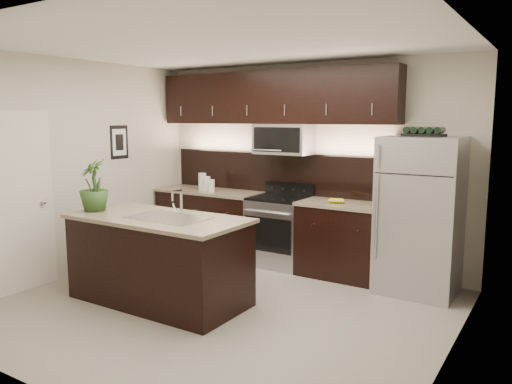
% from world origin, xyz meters
% --- Properties ---
extents(ground, '(4.50, 4.50, 0.00)m').
position_xyz_m(ground, '(0.00, 0.00, 0.00)').
color(ground, gray).
rests_on(ground, ground).
extents(room_walls, '(4.52, 4.02, 2.71)m').
position_xyz_m(room_walls, '(-0.11, -0.04, 1.70)').
color(room_walls, beige).
rests_on(room_walls, ground).
extents(counter_run, '(3.51, 0.65, 0.94)m').
position_xyz_m(counter_run, '(-0.46, 1.69, 0.47)').
color(counter_run, black).
rests_on(counter_run, ground).
extents(upper_fixtures, '(3.49, 0.40, 1.66)m').
position_xyz_m(upper_fixtures, '(-0.43, 1.84, 2.14)').
color(upper_fixtures, black).
rests_on(upper_fixtures, counter_run).
extents(island, '(1.96, 0.96, 0.94)m').
position_xyz_m(island, '(-0.67, -0.19, 0.47)').
color(island, black).
rests_on(island, ground).
extents(sink_faucet, '(0.84, 0.50, 0.28)m').
position_xyz_m(sink_faucet, '(-0.52, -0.18, 0.96)').
color(sink_faucet, silver).
rests_on(sink_faucet, island).
extents(refrigerator, '(0.86, 0.77, 1.78)m').
position_xyz_m(refrigerator, '(1.61, 1.63, 0.89)').
color(refrigerator, '#B2B2B7').
rests_on(refrigerator, ground).
extents(wine_rack, '(0.44, 0.27, 0.10)m').
position_xyz_m(wine_rack, '(1.61, 1.63, 1.83)').
color(wine_rack, black).
rests_on(wine_rack, refrigerator).
extents(plant, '(0.42, 0.42, 0.58)m').
position_xyz_m(plant, '(-1.50, -0.32, 1.23)').
color(plant, '#2B4C1E').
rests_on(plant, island).
extents(canisters, '(0.35, 0.21, 0.25)m').
position_xyz_m(canisters, '(-1.42, 1.60, 1.05)').
color(canisters, silver).
rests_on(canisters, counter_run).
extents(french_press, '(0.09, 0.09, 0.26)m').
position_xyz_m(french_press, '(1.12, 1.64, 1.04)').
color(french_press, silver).
rests_on(french_press, counter_run).
extents(bananas, '(0.24, 0.21, 0.06)m').
position_xyz_m(bananas, '(0.54, 1.61, 0.97)').
color(bananas, gold).
rests_on(bananas, counter_run).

